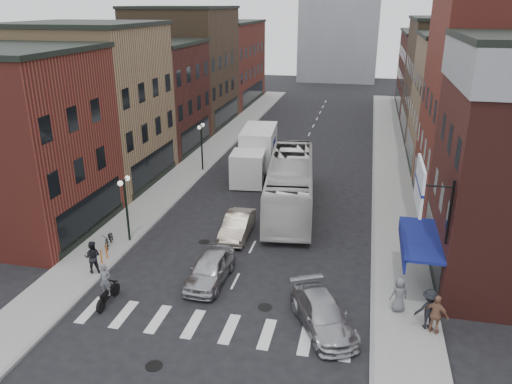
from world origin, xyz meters
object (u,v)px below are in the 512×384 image
streetlamp_near (126,197)px  sedan_left_near (210,269)px  transit_bus (290,184)px  parked_bicycle (109,239)px  ped_right_a (429,309)px  ped_right_b (436,315)px  streetlamp_far (201,138)px  bike_rack (104,254)px  ped_left_solo (93,257)px  ped_right_c (399,294)px  sedan_left_far (237,225)px  curb_car (323,314)px  billboard_sign (422,186)px  motorcycle_rider (106,286)px  box_truck (256,153)px

streetlamp_near → sedan_left_near: streetlamp_near is taller
transit_bus → parked_bicycle: size_ratio=7.44×
ped_right_a → ped_right_b: (0.27, -0.34, -0.02)m
streetlamp_near → parked_bicycle: size_ratio=2.38×
streetlamp_far → bike_rack: bearing=-90.7°
streetlamp_far → ped_left_solo: 18.05m
sedan_left_near → ped_right_c: ped_right_c is taller
bike_rack → transit_bus: 13.54m
bike_rack → sedan_left_far: bearing=38.1°
sedan_left_near → curb_car: sedan_left_near is taller
ped_left_solo → streetlamp_near: bearing=-105.9°
ped_left_solo → transit_bus: bearing=-141.4°
billboard_sign → sedan_left_far: (-9.84, 5.79, -5.42)m
billboard_sign → parked_bicycle: (-16.77, 2.48, -5.53)m
transit_bus → ped_right_c: 13.55m
billboard_sign → ped_right_b: (1.01, -2.00, -5.07)m
sedan_left_near → parked_bicycle: size_ratio=2.57×
ped_right_a → ped_right_b: ped_right_a is taller
billboard_sign → sedan_left_far: billboard_sign is taller
sedan_left_far → ped_right_c: 11.35m
ped_left_solo → billboard_sign: bearing=167.5°
bike_rack → billboard_sign: bearing=-2.8°
ped_right_a → ped_left_solo: bearing=-18.7°
curb_car → parked_bicycle: bearing=132.1°
streetlamp_far → curb_car: bearing=-58.6°
streetlamp_near → curb_car: bearing=-26.1°
sedan_left_far → ped_right_b: ped_right_b is taller
sedan_left_far → ped_left_solo: 8.85m
parked_bicycle → motorcycle_rider: bearing=-78.6°
motorcycle_rider → box_truck: bearing=80.8°
motorcycle_rider → parked_bicycle: 6.03m
motorcycle_rider → ped_right_b: motorcycle_rider is taller
sedan_left_far → ped_right_b: size_ratio=2.37×
streetlamp_near → streetlamp_far: 14.00m
streetlamp_far → sedan_left_far: bearing=-62.3°
sedan_left_near → parked_bicycle: 7.29m
bike_rack → ped_right_a: (16.93, -2.46, 0.54)m
parked_bicycle → ped_left_solo: size_ratio=0.96×
streetlamp_near → ped_left_solo: bearing=-91.7°
streetlamp_far → transit_bus: streetlamp_far is taller
ped_left_solo → ped_right_b: ped_right_b is taller
billboard_sign → motorcycle_rider: 15.20m
streetlamp_near → parked_bicycle: bearing=-127.7°
streetlamp_far → ped_right_c: (15.53, -18.10, -1.90)m
motorcycle_rider → ped_right_b: size_ratio=1.18×
ped_right_b → streetlamp_near: bearing=9.0°
box_truck → sedan_left_far: bearing=-88.1°
bike_rack → ped_left_solo: size_ratio=0.45×
streetlamp_far → box_truck: size_ratio=0.47×
sedan_left_far → curb_car: sedan_left_far is taller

